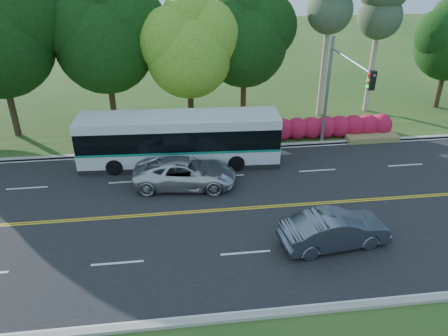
{
  "coord_description": "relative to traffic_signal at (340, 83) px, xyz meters",
  "views": [
    {
      "loc": [
        -3.32,
        -18.38,
        12.18
      ],
      "look_at": [
        -0.76,
        2.0,
        1.34
      ],
      "focal_mm": 35.0,
      "sensor_mm": 36.0,
      "label": 1
    }
  ],
  "objects": [
    {
      "name": "transit_bus",
      "position": [
        -9.51,
        0.04,
        -3.13
      ],
      "size": [
        11.86,
        3.13,
        3.08
      ],
      "rotation": [
        0.0,
        0.0,
        -0.05
      ],
      "color": "silver",
      "rests_on": "road"
    },
    {
      "name": "sedan",
      "position": [
        -3.01,
        -8.8,
        -3.86
      ],
      "size": [
        5.01,
        2.31,
        1.59
      ],
      "primitive_type": "imported",
      "rotation": [
        0.0,
        0.0,
        1.7
      ],
      "color": "slate",
      "rests_on": "road"
    },
    {
      "name": "curb_north",
      "position": [
        -6.49,
        1.75,
        -4.6
      ],
      "size": [
        60.0,
        0.3,
        0.15
      ],
      "primitive_type": "cube",
      "color": "#AAA499",
      "rests_on": "ground"
    },
    {
      "name": "bougainvillea_hedge",
      "position": [
        0.69,
        2.75,
        -3.95
      ],
      "size": [
        9.5,
        2.25,
        1.5
      ],
      "color": "#A50D37",
      "rests_on": "ground"
    },
    {
      "name": "suv",
      "position": [
        -9.31,
        -2.66,
        -3.87
      ],
      "size": [
        5.85,
        3.23,
        1.55
      ],
      "primitive_type": "imported",
      "rotation": [
        0.0,
        0.0,
        1.45
      ],
      "color": "silver",
      "rests_on": "road"
    },
    {
      "name": "grass_verge",
      "position": [
        -6.49,
        3.6,
        -4.62
      ],
      "size": [
        60.0,
        4.0,
        0.1
      ],
      "primitive_type": "cube",
      "color": "#274C19",
      "rests_on": "ground"
    },
    {
      "name": "road",
      "position": [
        -6.49,
        -5.4,
        -4.66
      ],
      "size": [
        60.0,
        14.0,
        0.02
      ],
      "primitive_type": "cube",
      "color": "black",
      "rests_on": "ground"
    },
    {
      "name": "ground",
      "position": [
        -6.49,
        -5.4,
        -4.67
      ],
      "size": [
        120.0,
        120.0,
        0.0
      ],
      "primitive_type": "plane",
      "color": "#274C19",
      "rests_on": "ground"
    },
    {
      "name": "tree_row",
      "position": [
        -11.65,
        6.73,
        2.06
      ],
      "size": [
        44.7,
        9.1,
        13.84
      ],
      "color": "black",
      "rests_on": "ground"
    },
    {
      "name": "lane_markings",
      "position": [
        -6.59,
        -5.4,
        -4.65
      ],
      "size": [
        57.6,
        13.82,
        0.0
      ],
      "color": "gold",
      "rests_on": "road"
    },
    {
      "name": "traffic_signal",
      "position": [
        0.0,
        0.0,
        0.0
      ],
      "size": [
        0.42,
        6.1,
        7.0
      ],
      "color": "gray",
      "rests_on": "ground"
    },
    {
      "name": "curb_south",
      "position": [
        -6.49,
        -12.55,
        -4.6
      ],
      "size": [
        60.0,
        0.3,
        0.15
      ],
      "primitive_type": "cube",
      "color": "#AAA499",
      "rests_on": "ground"
    }
  ]
}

